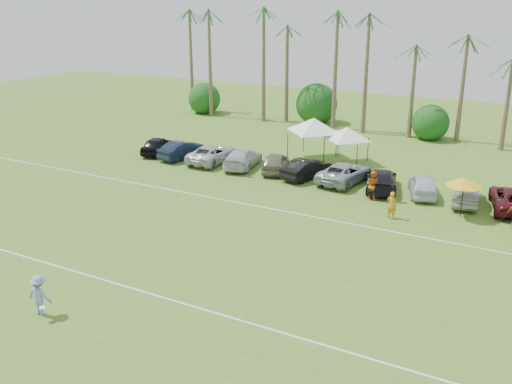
% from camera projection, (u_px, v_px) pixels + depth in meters
% --- Properties ---
extents(ground, '(120.00, 120.00, 0.00)m').
position_uv_depth(ground, '(90.00, 305.00, 24.16)').
color(ground, '#486E21').
rests_on(ground, ground).
extents(field_lines, '(80.00, 12.10, 0.01)m').
position_uv_depth(field_lines, '(196.00, 238.00, 30.81)').
color(field_lines, white).
rests_on(field_lines, ground).
extents(palm_tree_0, '(2.40, 2.40, 8.90)m').
position_uv_depth(palm_tree_0, '(181.00, 43.00, 63.24)').
color(palm_tree_0, brown).
rests_on(palm_tree_0, ground).
extents(palm_tree_1, '(2.40, 2.40, 9.90)m').
position_uv_depth(palm_tree_1, '(219.00, 37.00, 60.70)').
color(palm_tree_1, brown).
rests_on(palm_tree_1, ground).
extents(palm_tree_2, '(2.40, 2.40, 10.90)m').
position_uv_depth(palm_tree_2, '(261.00, 29.00, 58.17)').
color(palm_tree_2, brown).
rests_on(palm_tree_2, ground).
extents(palm_tree_3, '(2.40, 2.40, 11.90)m').
position_uv_depth(palm_tree_3, '(297.00, 22.00, 56.09)').
color(palm_tree_3, brown).
rests_on(palm_tree_3, ground).
extents(palm_tree_4, '(2.40, 2.40, 8.90)m').
position_uv_depth(palm_tree_4, '(334.00, 50.00, 55.13)').
color(palm_tree_4, brown).
rests_on(palm_tree_4, ground).
extents(palm_tree_5, '(2.40, 2.40, 9.90)m').
position_uv_depth(palm_tree_5, '(374.00, 42.00, 53.05)').
color(palm_tree_5, brown).
rests_on(palm_tree_5, ground).
extents(palm_tree_6, '(2.40, 2.40, 10.90)m').
position_uv_depth(palm_tree_6, '(418.00, 34.00, 50.96)').
color(palm_tree_6, brown).
rests_on(palm_tree_6, ground).
extents(palm_tree_7, '(2.40, 2.40, 11.90)m').
position_uv_depth(palm_tree_7, '(466.00, 25.00, 48.89)').
color(palm_tree_7, brown).
rests_on(palm_tree_7, ground).
extents(bush_tree_0, '(4.00, 4.00, 4.00)m').
position_uv_depth(bush_tree_0, '(210.00, 95.00, 64.57)').
color(bush_tree_0, brown).
rests_on(bush_tree_0, ground).
extents(bush_tree_1, '(4.00, 4.00, 4.00)m').
position_uv_depth(bush_tree_1, '(316.00, 105.00, 58.71)').
color(bush_tree_1, brown).
rests_on(bush_tree_1, ground).
extents(bush_tree_2, '(4.00, 4.00, 4.00)m').
position_uv_depth(bush_tree_2, '(435.00, 116.00, 53.31)').
color(bush_tree_2, brown).
rests_on(bush_tree_2, ground).
extents(sideline_player_a, '(0.66, 0.49, 1.65)m').
position_uv_depth(sideline_player_a, '(392.00, 205.00, 33.39)').
color(sideline_player_a, orange).
rests_on(sideline_player_a, ground).
extents(sideline_player_b, '(1.11, 0.99, 1.89)m').
position_uv_depth(sideline_player_b, '(373.00, 185.00, 36.56)').
color(sideline_player_b, orange).
rests_on(sideline_player_b, ground).
extents(canopy_tent_left, '(4.74, 4.74, 3.84)m').
position_uv_depth(canopy_tent_left, '(314.00, 118.00, 45.08)').
color(canopy_tent_left, black).
rests_on(canopy_tent_left, ground).
extents(canopy_tent_right, '(4.10, 4.10, 3.32)m').
position_uv_depth(canopy_tent_right, '(347.00, 127.00, 43.91)').
color(canopy_tent_right, black).
rests_on(canopy_tent_right, ground).
extents(market_umbrella, '(2.18, 2.18, 2.42)m').
position_uv_depth(market_umbrella, '(464.00, 182.00, 33.19)').
color(market_umbrella, black).
rests_on(market_umbrella, ground).
extents(frisbee_player, '(1.24, 0.86, 1.74)m').
position_uv_depth(frisbee_player, '(39.00, 295.00, 23.22)').
color(frisbee_player, '#8A90C4').
rests_on(frisbee_player, ground).
extents(parked_car_0, '(2.73, 4.47, 1.42)m').
position_uv_depth(parked_car_0, '(158.00, 145.00, 47.28)').
color(parked_car_0, black).
rests_on(parked_car_0, ground).
extents(parked_car_1, '(2.36, 4.53, 1.42)m').
position_uv_depth(parked_car_1, '(183.00, 150.00, 45.85)').
color(parked_car_1, '#131C31').
rests_on(parked_car_1, ground).
extents(parked_car_2, '(2.54, 5.20, 1.42)m').
position_uv_depth(parked_car_2, '(212.00, 154.00, 44.74)').
color(parked_car_2, silver).
rests_on(parked_car_2, ground).
extents(parked_car_3, '(2.89, 5.19, 1.42)m').
position_uv_depth(parked_car_3, '(243.00, 158.00, 43.51)').
color(parked_car_3, silver).
rests_on(parked_car_3, ground).
extents(parked_car_4, '(2.86, 4.48, 1.42)m').
position_uv_depth(parked_car_4, '(275.00, 162.00, 42.41)').
color(parked_car_4, '#79705A').
rests_on(parked_car_4, ground).
extents(parked_car_5, '(2.64, 4.56, 1.42)m').
position_uv_depth(parked_car_5, '(307.00, 169.00, 40.87)').
color(parked_car_5, black).
rests_on(parked_car_5, ground).
extents(parked_car_6, '(3.01, 5.38, 1.42)m').
position_uv_depth(parked_car_6, '(345.00, 173.00, 39.90)').
color(parked_car_6, '#9DA3A9').
rests_on(parked_car_6, ground).
extents(parked_car_7, '(3.26, 5.26, 1.42)m').
position_uv_depth(parked_car_7, '(381.00, 180.00, 38.40)').
color(parked_car_7, black).
rests_on(parked_car_7, ground).
extents(parked_car_8, '(2.87, 4.49, 1.42)m').
position_uv_depth(parked_car_8, '(423.00, 185.00, 37.33)').
color(parked_car_8, silver).
rests_on(parked_car_8, ground).
extents(parked_car_9, '(2.10, 4.49, 1.42)m').
position_uv_depth(parked_car_9, '(466.00, 193.00, 35.86)').
color(parked_car_9, slate).
rests_on(parked_car_9, ground).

